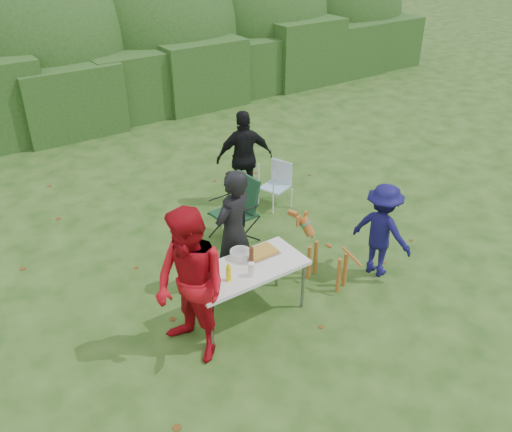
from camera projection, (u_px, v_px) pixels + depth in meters
ground at (277, 315)px, 6.95m from camera, size 80.00×80.00×0.00m
hedge_row at (67, 95)px, 12.23m from camera, size 22.00×1.40×1.70m
shrub_backdrop at (40, 48)px, 12.99m from camera, size 20.00×2.60×3.20m
folding_table at (246, 271)px, 6.62m from camera, size 1.50×0.70×0.74m
person_cook at (233, 232)px, 7.04m from camera, size 0.74×0.60×1.76m
person_red_jacket at (191, 287)px, 5.92m from camera, size 0.88×1.04×1.89m
person_black_puffy at (245, 158)px, 9.23m from camera, size 1.05×0.72×1.66m
child at (382, 230)px, 7.44m from camera, size 0.72×0.99×1.38m
dog at (328, 255)px, 7.35m from camera, size 0.64×1.03×0.91m
camping_chair at (234, 211)px, 8.27m from camera, size 0.69×0.69×1.04m
lawn_chair at (275, 185)px, 9.30m from camera, size 0.60×0.60×0.79m
food_tray at (260, 254)px, 6.84m from camera, size 0.45×0.30×0.02m
focaccia_bread at (260, 252)px, 6.82m from camera, size 0.40×0.26×0.04m
mustard_bottle at (229, 273)px, 6.32m from camera, size 0.06×0.06×0.20m
ketchup_bottle at (216, 274)px, 6.30m from camera, size 0.06×0.06×0.22m
beer_bottle at (251, 256)px, 6.60m from camera, size 0.06×0.06×0.24m
paper_towel_roll at (203, 265)px, 6.41m from camera, size 0.12×0.12×0.26m
cup_stack at (251, 270)px, 6.40m from camera, size 0.08×0.08×0.18m
pasta_bowl at (240, 254)px, 6.75m from camera, size 0.26×0.26×0.10m
plate_stack at (206, 288)px, 6.20m from camera, size 0.24×0.24×0.05m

